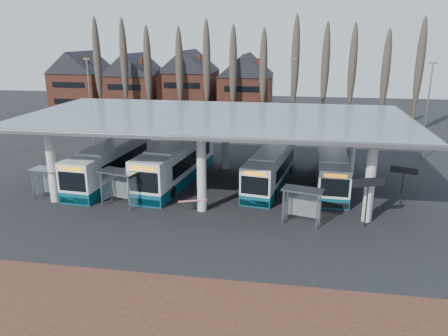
% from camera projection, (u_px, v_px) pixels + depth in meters
% --- Properties ---
extents(ground, '(140.00, 140.00, 0.00)m').
position_uv_depth(ground, '(195.00, 224.00, 30.74)').
color(ground, black).
rests_on(ground, ground).
extents(brick_strip, '(70.00, 10.00, 0.03)m').
position_uv_depth(brick_strip, '(134.00, 333.00, 19.40)').
color(brick_strip, brown).
rests_on(brick_strip, ground).
extents(station_canopy, '(32.00, 16.00, 6.34)m').
position_uv_depth(station_canopy, '(215.00, 123.00, 36.65)').
color(station_canopy, silver).
rests_on(station_canopy, ground).
extents(poplar_row, '(45.10, 1.10, 14.50)m').
position_uv_depth(poplar_row, '(248.00, 66.00, 59.36)').
color(poplar_row, '#473D33').
rests_on(poplar_row, ground).
extents(townhouse_row, '(36.80, 10.30, 12.25)m').
position_uv_depth(townhouse_row, '(162.00, 78.00, 73.03)').
color(townhouse_row, brown).
rests_on(townhouse_row, ground).
extents(lamp_post_a, '(0.80, 0.16, 10.17)m').
position_uv_depth(lamp_post_a, '(90.00, 99.00, 52.78)').
color(lamp_post_a, slate).
rests_on(lamp_post_a, ground).
extents(lamp_post_b, '(0.80, 0.16, 10.17)m').
position_uv_depth(lamp_post_b, '(291.00, 99.00, 52.80)').
color(lamp_post_b, slate).
rests_on(lamp_post_b, ground).
extents(lamp_post_c, '(0.80, 0.16, 10.17)m').
position_uv_depth(lamp_post_c, '(427.00, 110.00, 44.95)').
color(lamp_post_c, slate).
rests_on(lamp_post_c, ground).
extents(bus_0, '(3.61, 12.59, 3.45)m').
position_uv_depth(bus_0, '(111.00, 163.00, 39.49)').
color(bus_0, silver).
rests_on(bus_0, ground).
extents(bus_1, '(4.37, 13.37, 3.65)m').
position_uv_depth(bus_1, '(177.00, 163.00, 39.33)').
color(bus_1, silver).
rests_on(bus_1, ground).
extents(bus_2, '(4.21, 11.75, 3.20)m').
position_uv_depth(bus_2, '(271.00, 168.00, 38.48)').
color(bus_2, silver).
rests_on(bus_2, ground).
extents(bus_3, '(2.73, 11.38, 3.14)m').
position_uv_depth(bus_3, '(331.00, 169.00, 38.21)').
color(bus_3, silver).
rests_on(bus_3, ground).
extents(shelter_0, '(2.89, 1.76, 2.51)m').
position_uv_depth(shelter_0, '(50.00, 177.00, 35.07)').
color(shelter_0, gray).
rests_on(shelter_0, ground).
extents(shelter_1, '(3.31, 2.24, 2.81)m').
position_uv_depth(shelter_1, '(120.00, 180.00, 33.60)').
color(shelter_1, gray).
rests_on(shelter_1, ground).
extents(shelter_2, '(3.01, 2.00, 2.56)m').
position_uv_depth(shelter_2, '(303.00, 198.00, 30.37)').
color(shelter_2, gray).
rests_on(shelter_2, ground).
extents(info_sign_0, '(2.28, 1.00, 3.57)m').
position_uv_depth(info_sign_0, '(368.00, 186.00, 29.35)').
color(info_sign_0, black).
rests_on(info_sign_0, ground).
extents(info_sign_1, '(1.96, 0.77, 3.03)m').
position_uv_depth(info_sign_1, '(404.00, 173.00, 33.61)').
color(info_sign_1, black).
rests_on(info_sign_1, ground).
extents(barrier, '(2.06, 0.96, 1.08)m').
position_uv_depth(barrier, '(193.00, 201.00, 32.57)').
color(barrier, black).
rests_on(barrier, ground).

